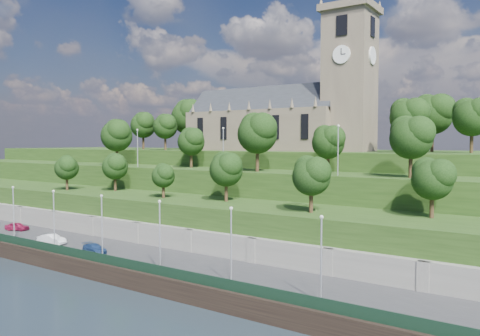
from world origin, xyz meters
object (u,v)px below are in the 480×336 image
Objects in this scene: car_middle at (52,239)px; car_left at (17,226)px; car_right at (94,248)px; church at (285,113)px.

car_left is at bearing 68.47° from car_middle.
car_left is 14.52m from car_middle.
car_middle reaches higher than car_right.
car_right is (-5.79, -42.31, -19.92)m from church.
church is at bearing -57.91° from car_left.
car_right is (9.41, -0.02, -0.12)m from car_middle.
church is at bearing -28.74° from car_middle.
church reaches higher than car_right.
car_right is (23.58, -3.18, -0.08)m from car_left.
church is 8.78× the size of car_middle.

